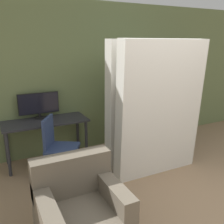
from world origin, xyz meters
The scene contains 8 objects.
wall_back centered at (0.00, 2.91, 1.35)m, with size 8.00×0.06×2.70m.
desk centered at (-1.47, 2.59, 0.64)m, with size 1.37×0.58×0.74m.
monitor centered at (-1.52, 2.77, 0.98)m, with size 0.67×0.18×0.44m.
office_chair centered at (-1.42, 1.95, 0.40)m, with size 0.60×0.60×0.96m.
bookshelf centered at (0.96, 2.79, 0.86)m, with size 0.72×0.25×1.84m.
mattress_near centered at (0.02, 1.46, 1.02)m, with size 1.40×0.33×2.05m.
mattress_far centered at (0.02, 1.81, 1.02)m, with size 1.40×0.27×2.04m.
armchair centered at (-1.54, 0.68, 0.32)m, with size 0.85×0.80×0.85m.
Camera 1 is at (-2.22, -1.43, 1.99)m, focal length 40.00 mm.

